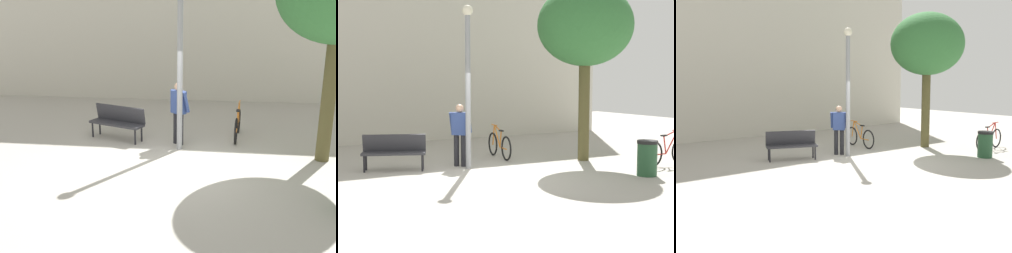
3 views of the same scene
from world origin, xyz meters
TOP-DOWN VIEW (x-y plane):
  - ground_plane at (0.00, 0.00)m, footprint 36.00×36.00m
  - building_facade at (0.00, 8.44)m, footprint 18.18×2.00m
  - lamppost at (0.18, 1.32)m, footprint 0.28×0.28m
  - person_by_lamppost at (0.12, 1.72)m, footprint 0.58×0.58m
  - park_bench at (-1.60, 1.99)m, footprint 1.66×1.03m
  - plaza_tree at (3.64, 0.94)m, footprint 2.71×2.71m
  - bicycle_orange at (1.70, 2.47)m, footprint 0.26×1.80m
  - bicycle_red at (5.09, -0.86)m, footprint 1.81×0.18m
  - trash_bin at (3.57, -1.67)m, footprint 0.50×0.50m

SIDE VIEW (x-z plane):
  - ground_plane at x=0.00m, z-range 0.00..0.00m
  - bicycle_orange at x=1.70m, z-range -0.10..0.87m
  - bicycle_red at x=5.09m, z-range -0.10..0.87m
  - trash_bin at x=3.57m, z-range 0.00..0.87m
  - park_bench at x=-1.60m, z-range 0.08..1.01m
  - person_by_lamppost at x=0.12m, z-range 0.13..1.80m
  - lamppost at x=0.18m, z-range 0.33..4.55m
  - plaza_tree at x=3.64m, z-range 1.31..6.31m
  - building_facade at x=0.00m, z-range 0.00..8.43m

